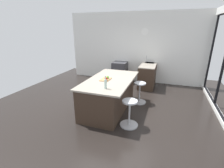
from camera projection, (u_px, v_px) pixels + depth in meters
ground_plane at (115, 104)px, 5.06m from camera, size 7.58×7.58×0.00m
interior_partition_left at (134, 48)px, 6.93m from camera, size 0.15×5.83×2.92m
sink_cabinet at (148, 74)px, 6.72m from camera, size 1.80×0.60×1.17m
oven_range at (120, 72)px, 7.11m from camera, size 0.60×0.61×0.86m
kitchen_island at (109, 94)px, 4.64m from camera, size 2.17×1.20×0.91m
stool_by_window at (139, 93)px, 5.06m from camera, size 0.44×0.44×0.67m
stool_middle at (129, 114)px, 3.83m from camera, size 0.44×0.44×0.67m
cutting_board at (106, 79)px, 4.44m from camera, size 0.36×0.24×0.02m
apple_green at (108, 77)px, 4.44m from camera, size 0.08×0.08×0.08m
apple_red at (106, 79)px, 4.31m from camera, size 0.08×0.08×0.08m
water_bottle at (106, 84)px, 3.74m from camera, size 0.06×0.06×0.31m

